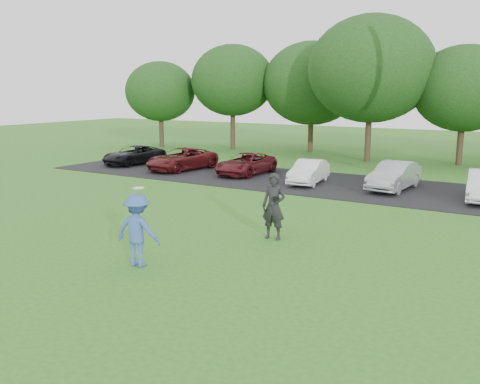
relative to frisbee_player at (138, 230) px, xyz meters
The scene contains 6 objects.
ground 1.15m from the frisbee_player, 28.61° to the left, with size 100.00×100.00×0.00m, color #336F1F.
parking_lot 13.38m from the frisbee_player, 87.35° to the left, with size 32.00×6.50×0.03m, color black.
frisbee_player is the anchor object (origin of this frame).
camera_bystander 4.27m from the frisbee_player, 66.16° to the left, with size 0.74×0.52×1.94m.
parked_cars 13.27m from the frisbee_player, 85.88° to the left, with size 28.47×4.91×1.23m.
tree_row 23.54m from the frisbee_player, 84.73° to the left, with size 42.39×9.85×8.64m.
Camera 1 is at (8.17, -9.90, 4.34)m, focal length 40.00 mm.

